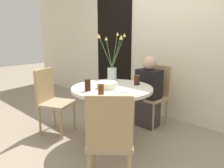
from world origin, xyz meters
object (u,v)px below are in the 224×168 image
(chair_far_back, at_px, (51,97))
(person_woman, at_px, (148,94))
(drink_glass_2, at_px, (137,80))
(chair_left_flank, at_px, (155,92))
(drink_glass_1, at_px, (101,89))
(birthday_cake, at_px, (107,85))
(chair_right_flank, at_px, (110,137))
(flower_vase, at_px, (112,68))
(side_plate, at_px, (125,90))
(drink_glass_0, at_px, (88,85))

(chair_far_back, height_order, person_woman, person_woman)
(chair_far_back, distance_m, drink_glass_2, 1.21)
(chair_left_flank, height_order, drink_glass_1, chair_left_flank)
(drink_glass_2, height_order, person_woman, person_woman)
(birthday_cake, xyz_separation_m, person_woman, (0.05, 0.81, -0.27))
(chair_left_flank, xyz_separation_m, chair_right_flank, (0.57, -1.55, 0.00))
(chair_right_flank, relative_size, drink_glass_2, 7.18)
(birthday_cake, relative_size, flower_vase, 0.37)
(side_plate, xyz_separation_m, drink_glass_0, (-0.32, -0.30, 0.06))
(drink_glass_2, xyz_separation_m, person_woman, (-0.10, 0.42, -0.29))
(birthday_cake, height_order, side_plate, birthday_cake)
(drink_glass_1, bearing_deg, drink_glass_2, 90.15)
(flower_vase, relative_size, drink_glass_2, 5.26)
(side_plate, bearing_deg, chair_left_flank, 101.72)
(birthday_cake, height_order, drink_glass_2, drink_glass_2)
(chair_left_flank, distance_m, drink_glass_2, 0.65)
(drink_glass_2, bearing_deg, person_woman, 103.76)
(chair_far_back, distance_m, drink_glass_0, 0.79)
(chair_right_flank, distance_m, drink_glass_0, 0.82)
(chair_far_back, distance_m, flower_vase, 0.94)
(flower_vase, relative_size, drink_glass_1, 6.14)
(drink_glass_2, bearing_deg, birthday_cake, -110.89)
(chair_right_flank, height_order, flower_vase, flower_vase)
(birthday_cake, distance_m, flower_vase, 0.43)
(flower_vase, distance_m, drink_glass_1, 0.70)
(chair_left_flank, distance_m, birthday_cake, 1.01)
(side_plate, bearing_deg, chair_far_back, -161.66)
(chair_right_flank, xyz_separation_m, flower_vase, (-0.86, 0.91, 0.41))
(chair_left_flank, bearing_deg, chair_far_back, -121.30)
(chair_right_flank, height_order, person_woman, person_woman)
(drink_glass_1, bearing_deg, side_plate, 71.96)
(side_plate, height_order, drink_glass_0, drink_glass_0)
(chair_right_flank, bearing_deg, drink_glass_2, -107.11)
(birthday_cake, bearing_deg, drink_glass_2, 69.11)
(birthday_cake, bearing_deg, drink_glass_1, -57.92)
(birthday_cake, xyz_separation_m, side_plate, (0.25, 0.05, -0.03))
(chair_right_flank, relative_size, side_plate, 4.62)
(person_woman, bearing_deg, chair_left_flank, 87.17)
(chair_far_back, xyz_separation_m, birthday_cake, (0.81, 0.30, 0.26))
(chair_right_flank, distance_m, person_woman, 1.51)
(drink_glass_1, bearing_deg, drink_glass_0, -178.90)
(chair_far_back, height_order, drink_glass_2, chair_far_back)
(birthday_cake, distance_m, drink_glass_2, 0.42)
(drink_glass_1, relative_size, person_woman, 0.10)
(drink_glass_0, relative_size, drink_glass_1, 1.24)
(drink_glass_0, relative_size, drink_glass_2, 1.07)
(person_woman, bearing_deg, drink_glass_1, -84.35)
(drink_glass_1, relative_size, drink_glass_2, 0.86)
(flower_vase, bearing_deg, chair_far_back, -132.21)
(drink_glass_1, xyz_separation_m, person_woman, (-0.10, 1.05, -0.28))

